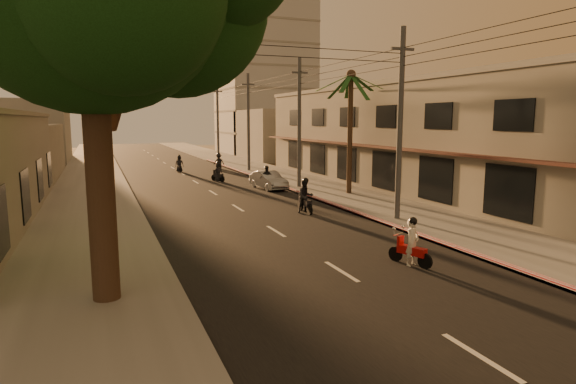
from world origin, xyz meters
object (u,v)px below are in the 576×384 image
palm_tree (351,82)px  scooter_far_a (218,172)px  parked_car (268,180)px  scooter_far_c (179,164)px  scooter_red (412,244)px  scooter_mid_b (267,179)px  scooter_far_b (219,162)px  scooter_mid_a (305,197)px

palm_tree → scooter_far_a: size_ratio=5.16×
parked_car → scooter_far_c: 13.93m
scooter_red → scooter_mid_b: bearing=66.2°
scooter_mid_b → scooter_far_b: 14.31m
scooter_far_c → scooter_far_a: bearing=-77.5°
scooter_far_c → palm_tree: bearing=-65.3°
scooter_far_b → scooter_far_c: size_ratio=1.02×
palm_tree → parked_car: size_ratio=2.09×
scooter_far_b → scooter_far_c: 3.90m
scooter_mid_b → scooter_far_a: (-2.01, 5.73, -0.04)m
scooter_red → parked_car: (1.53, 18.56, -0.11)m
scooter_mid_a → parked_car: scooter_mid_a is taller
scooter_mid_a → scooter_red: bearing=-90.3°
scooter_far_b → parked_car: 13.94m
scooter_mid_b → scooter_mid_a: bearing=-89.1°
scooter_mid_a → scooter_mid_b: bearing=86.4°
scooter_red → scooter_far_a: (-0.74, 23.91, -0.01)m
palm_tree → scooter_mid_b: size_ratio=4.75×
scooter_far_a → palm_tree: bearing=-80.1°
scooter_mid_a → scooter_far_c: size_ratio=1.14×
palm_tree → scooter_far_b: bearing=102.8°
scooter_far_c → parked_car: bearing=-73.0°
scooter_red → scooter_far_b: scooter_far_b is taller
scooter_far_b → scooter_mid_a: bearing=-66.0°
scooter_far_a → scooter_far_b: (2.13, 8.58, 0.05)m
scooter_mid_a → parked_car: (1.12, 8.92, -0.21)m
scooter_mid_b → palm_tree: bearing=-36.1°
scooter_mid_a → scooter_far_a: scooter_mid_a is taller
palm_tree → scooter_mid_a: 9.34m
scooter_mid_a → scooter_far_c: (-2.87, 22.26, -0.11)m
palm_tree → scooter_far_c: 20.41m
scooter_far_b → parked_car: bearing=-63.0°
scooter_far_a → parked_car: size_ratio=0.40×
scooter_red → scooter_far_c: bearing=74.6°
scooter_far_a → scooter_red: bearing=-111.2°
scooter_mid_a → scooter_mid_b: (0.86, 8.54, -0.07)m
scooter_far_b → scooter_mid_b: bearing=-64.1°
scooter_red → scooter_mid_a: scooter_mid_a is taller
scooter_mid_a → parked_car: 8.99m
palm_tree → scooter_far_c: bearing=114.4°
scooter_far_c → scooter_mid_b: bearing=-74.4°
scooter_mid_a → scooter_far_c: scooter_mid_a is taller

